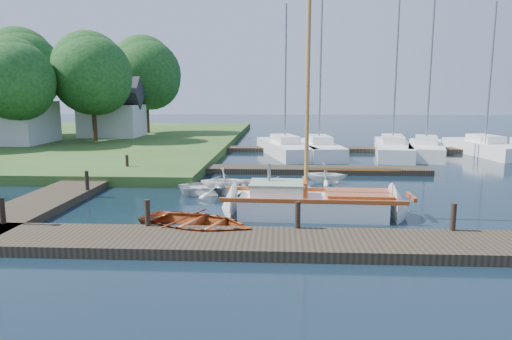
{
  "coord_description": "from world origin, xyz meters",
  "views": [
    {
      "loc": [
        0.96,
        -18.09,
        4.2
      ],
      "look_at": [
        0.0,
        0.0,
        1.2
      ],
      "focal_mm": 32.0,
      "sensor_mm": 36.0,
      "label": 1
    }
  ],
  "objects_px": {
    "mooring_post_2": "(298,215)",
    "tree_4": "(22,70)",
    "mooring_post_1": "(147,213)",
    "marina_boat_5": "(485,147)",
    "mooring_post_3": "(453,217)",
    "house_c": "(112,113)",
    "mooring_post_0": "(2,211)",
    "tender_b": "(226,178)",
    "marina_boat_2": "(319,148)",
    "dinghy": "(197,220)",
    "marina_boat_1": "(285,147)",
    "mooring_post_5": "(127,163)",
    "tender_d": "(326,172)",
    "tree_2": "(15,80)",
    "sailboat": "(316,206)",
    "marina_boat_3": "(392,147)",
    "mooring_post_4": "(87,180)",
    "marina_boat_4": "(426,148)",
    "tender_c": "(274,184)",
    "house_a": "(7,111)",
    "tree_3": "(92,74)",
    "tree_7": "(146,74)",
    "tender_a": "(222,184)"
  },
  "relations": [
    {
      "from": "mooring_post_3",
      "to": "tender_a",
      "type": "xyz_separation_m",
      "value": [
        -7.56,
        6.24,
        -0.32
      ]
    },
    {
      "from": "marina_boat_1",
      "to": "house_c",
      "type": "distance_m",
      "value": 17.53
    },
    {
      "from": "mooring_post_5",
      "to": "marina_boat_5",
      "type": "xyz_separation_m",
      "value": [
        22.34,
        9.57,
        -0.13
      ]
    },
    {
      "from": "house_c",
      "to": "tree_2",
      "type": "distance_m",
      "value": 9.29
    },
    {
      "from": "marina_boat_2",
      "to": "marina_boat_4",
      "type": "xyz_separation_m",
      "value": [
        7.28,
        -0.04,
        0.01
      ]
    },
    {
      "from": "sailboat",
      "to": "marina_boat_2",
      "type": "xyz_separation_m",
      "value": [
        1.41,
        16.03,
        0.23
      ]
    },
    {
      "from": "mooring_post_3",
      "to": "house_c",
      "type": "height_order",
      "value": "house_c"
    },
    {
      "from": "marina_boat_3",
      "to": "tender_b",
      "type": "bearing_deg",
      "value": 150.87
    },
    {
      "from": "house_c",
      "to": "tree_4",
      "type": "height_order",
      "value": "tree_4"
    },
    {
      "from": "tender_c",
      "to": "house_c",
      "type": "bearing_deg",
      "value": 58.11
    },
    {
      "from": "mooring_post_2",
      "to": "tree_4",
      "type": "xyz_separation_m",
      "value": [
        -23.5,
        27.05,
        5.67
      ]
    },
    {
      "from": "marina_boat_1",
      "to": "house_c",
      "type": "bearing_deg",
      "value": 46.65
    },
    {
      "from": "marina_boat_2",
      "to": "sailboat",
      "type": "bearing_deg",
      "value": 168.3
    },
    {
      "from": "tender_d",
      "to": "tree_4",
      "type": "bearing_deg",
      "value": 66.28
    },
    {
      "from": "marina_boat_4",
      "to": "tender_c",
      "type": "bearing_deg",
      "value": 156.42
    },
    {
      "from": "marina_boat_4",
      "to": "house_c",
      "type": "distance_m",
      "value": 26.41
    },
    {
      "from": "tender_d",
      "to": "marina_boat_3",
      "type": "xyz_separation_m",
      "value": [
        5.62,
        10.41,
        0.03
      ]
    },
    {
      "from": "mooring_post_1",
      "to": "mooring_post_0",
      "type": "bearing_deg",
      "value": 180.0
    },
    {
      "from": "mooring_post_3",
      "to": "marina_boat_3",
      "type": "height_order",
      "value": "marina_boat_3"
    },
    {
      "from": "tender_b",
      "to": "tender_c",
      "type": "xyz_separation_m",
      "value": [
        2.11,
        -0.2,
        -0.19
      ]
    },
    {
      "from": "mooring_post_2",
      "to": "dinghy",
      "type": "bearing_deg",
      "value": 173.16
    },
    {
      "from": "mooring_post_5",
      "to": "marina_boat_2",
      "type": "relative_size",
      "value": 0.07
    },
    {
      "from": "mooring_post_5",
      "to": "marina_boat_1",
      "type": "relative_size",
      "value": 0.08
    },
    {
      "from": "marina_boat_1",
      "to": "tree_7",
      "type": "distance_m",
      "value": 19.02
    },
    {
      "from": "tender_a",
      "to": "mooring_post_3",
      "type": "bearing_deg",
      "value": -151.64
    },
    {
      "from": "tree_3",
      "to": "tree_4",
      "type": "height_order",
      "value": "tree_4"
    },
    {
      "from": "marina_boat_5",
      "to": "tree_2",
      "type": "xyz_separation_m",
      "value": [
        -33.34,
        -0.52,
        4.68
      ]
    },
    {
      "from": "marina_boat_5",
      "to": "house_a",
      "type": "relative_size",
      "value": 1.65
    },
    {
      "from": "mooring_post_3",
      "to": "marina_boat_1",
      "type": "relative_size",
      "value": 0.08
    },
    {
      "from": "tender_b",
      "to": "marina_boat_2",
      "type": "xyz_separation_m",
      "value": [
        5.07,
        12.07,
        -0.0
      ]
    },
    {
      "from": "sailboat",
      "to": "marina_boat_3",
      "type": "bearing_deg",
      "value": 69.84
    },
    {
      "from": "mooring_post_1",
      "to": "marina_boat_5",
      "type": "xyz_separation_m",
      "value": [
        18.34,
        19.57,
        -0.13
      ]
    },
    {
      "from": "mooring_post_4",
      "to": "mooring_post_1",
      "type": "bearing_deg",
      "value": -51.34
    },
    {
      "from": "mooring_post_5",
      "to": "marina_boat_2",
      "type": "height_order",
      "value": "marina_boat_2"
    },
    {
      "from": "tree_7",
      "to": "tender_d",
      "type": "bearing_deg",
      "value": -55.97
    },
    {
      "from": "house_c",
      "to": "tender_d",
      "type": "bearing_deg",
      "value": -47.01
    },
    {
      "from": "mooring_post_3",
      "to": "marina_boat_1",
      "type": "height_order",
      "value": "marina_boat_1"
    },
    {
      "from": "sailboat",
      "to": "tender_c",
      "type": "distance_m",
      "value": 4.07
    },
    {
      "from": "mooring_post_0",
      "to": "house_c",
      "type": "xyz_separation_m",
      "value": [
        -6.5,
        27.0,
        1.88
      ]
    },
    {
      "from": "house_a",
      "to": "tender_a",
      "type": "bearing_deg",
      "value": -38.67
    },
    {
      "from": "tender_b",
      "to": "house_a",
      "type": "relative_size",
      "value": 0.34
    },
    {
      "from": "house_c",
      "to": "house_a",
      "type": "bearing_deg",
      "value": -135.0
    },
    {
      "from": "mooring_post_4",
      "to": "marina_boat_1",
      "type": "relative_size",
      "value": 0.08
    },
    {
      "from": "mooring_post_5",
      "to": "tree_4",
      "type": "xyz_separation_m",
      "value": [
        -15.0,
        17.05,
        5.67
      ]
    },
    {
      "from": "marina_boat_2",
      "to": "marina_boat_3",
      "type": "xyz_separation_m",
      "value": [
        5.14,
        0.46,
        -0.01
      ]
    },
    {
      "from": "dinghy",
      "to": "mooring_post_0",
      "type": "bearing_deg",
      "value": 115.29
    },
    {
      "from": "marina_boat_5",
      "to": "tree_2",
      "type": "relative_size",
      "value": 1.33
    },
    {
      "from": "house_a",
      "to": "tree_3",
      "type": "bearing_deg",
      "value": 18.85
    },
    {
      "from": "dinghy",
      "to": "mooring_post_5",
      "type": "bearing_deg",
      "value": 51.08
    },
    {
      "from": "mooring_post_1",
      "to": "marina_boat_1",
      "type": "relative_size",
      "value": 0.08
    }
  ]
}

